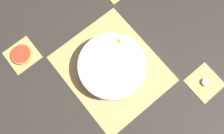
# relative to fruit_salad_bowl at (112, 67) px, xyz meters

# --- Properties ---
(ground_plane) EXTENTS (6.00, 6.00, 0.00)m
(ground_plane) POSITION_rel_fruit_salad_bowl_xyz_m (0.00, -0.00, -0.04)
(ground_plane) COLOR #2D2823
(bamboo_mat_center) EXTENTS (0.43, 0.37, 0.01)m
(bamboo_mat_center) POSITION_rel_fruit_salad_bowl_xyz_m (0.00, -0.00, -0.04)
(bamboo_mat_center) COLOR tan
(bamboo_mat_center) RESTS_ON ground_plane
(coaster_mat_near_left) EXTENTS (0.13, 0.13, 0.01)m
(coaster_mat_near_left) POSITION_rel_fruit_salad_bowl_xyz_m (-0.29, -0.26, -0.04)
(coaster_mat_near_left) COLOR tan
(coaster_mat_near_left) RESTS_ON ground_plane
(coaster_mat_far_right) EXTENTS (0.13, 0.13, 0.01)m
(coaster_mat_far_right) POSITION_rel_fruit_salad_bowl_xyz_m (0.29, 0.26, -0.04)
(coaster_mat_far_right) COLOR tan
(coaster_mat_far_right) RESTS_ON ground_plane
(fruit_salad_bowl) EXTENTS (0.28, 0.28, 0.06)m
(fruit_salad_bowl) POSITION_rel_fruit_salad_bowl_xyz_m (0.00, 0.00, 0.00)
(fruit_salad_bowl) COLOR silver
(fruit_salad_bowl) RESTS_ON bamboo_mat_center
(banana_coin_single) EXTENTS (0.03, 0.03, 0.01)m
(banana_coin_single) POSITION_rel_fruit_salad_bowl_xyz_m (-0.29, -0.26, -0.03)
(banana_coin_single) COLOR beige
(banana_coin_single) RESTS_ON coaster_mat_near_left
(grapefruit_slice) EXTENTS (0.09, 0.09, 0.01)m
(grapefruit_slice) POSITION_rel_fruit_salad_bowl_xyz_m (0.29, 0.26, -0.03)
(grapefruit_slice) COLOR red
(grapefruit_slice) RESTS_ON coaster_mat_far_right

